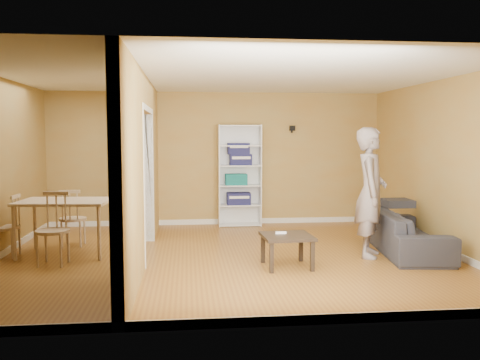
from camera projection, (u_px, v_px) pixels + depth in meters
name	position (u px, v px, depth m)	size (l,w,h in m)	color
room_shell	(228.00, 167.00, 7.26)	(6.50, 6.50, 6.50)	olive
partition	(143.00, 168.00, 7.14)	(0.22, 5.50, 2.60)	#AE7D35
wall_speaker	(292.00, 128.00, 10.03)	(0.10, 0.10, 0.10)	black
sofa	(406.00, 226.00, 7.63)	(0.90, 2.10, 0.80)	#302F32
person	(371.00, 181.00, 7.31)	(0.62, 0.80, 2.20)	slate
bookshelf	(239.00, 175.00, 9.92)	(0.83, 0.36, 1.96)	white
paper_box_navy_a	(239.00, 198.00, 9.90)	(0.45, 0.29, 0.23)	navy
paper_box_teal	(236.00, 179.00, 9.87)	(0.42, 0.27, 0.21)	#0B614E
paper_box_navy_b	(241.00, 160.00, 9.84)	(0.42, 0.27, 0.21)	navy
paper_box_navy_c	(238.00, 149.00, 9.82)	(0.42, 0.27, 0.21)	navy
coffee_table	(287.00, 240.00, 6.77)	(0.65, 0.65, 0.43)	black
game_controller	(281.00, 233.00, 6.85)	(0.15, 0.04, 0.03)	white
dining_table	(65.00, 206.00, 7.46)	(1.29, 0.86, 0.81)	beige
chair_left	(5.00, 226.00, 7.33)	(0.42, 0.42, 0.91)	#D2B382
chair_near	(52.00, 229.00, 6.85)	(0.45, 0.45, 0.99)	tan
chair_far	(73.00, 217.00, 8.08)	(0.42, 0.42, 0.92)	tan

